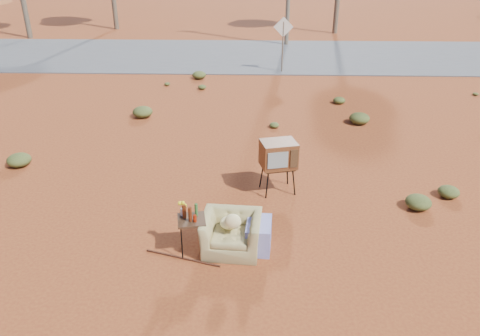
{
  "coord_description": "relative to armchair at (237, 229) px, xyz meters",
  "views": [
    {
      "loc": [
        0.39,
        -6.92,
        4.88
      ],
      "look_at": [
        0.13,
        1.41,
        0.8
      ],
      "focal_mm": 35.0,
      "sensor_mm": 36.0,
      "label": 1
    }
  ],
  "objects": [
    {
      "name": "scrub_patch",
      "position": [
        -0.94,
        4.59,
        -0.27
      ],
      "size": [
        17.49,
        8.07,
        0.33
      ],
      "color": "#4D5726",
      "rests_on": "ground"
    },
    {
      "name": "road_sign",
      "position": [
        1.38,
        12.18,
        1.09
      ],
      "size": [
        0.78,
        0.06,
        2.19
      ],
      "color": "brown",
      "rests_on": "ground"
    },
    {
      "name": "side_table",
      "position": [
        -0.79,
        -0.09,
        0.28
      ],
      "size": [
        0.54,
        0.54,
        0.94
      ],
      "rotation": [
        0.0,
        0.0,
        0.18
      ],
      "color": "#3A2615",
      "rests_on": "ground"
    },
    {
      "name": "highway",
      "position": [
        -0.12,
        15.18,
        -0.39
      ],
      "size": [
        140.0,
        7.0,
        0.04
      ],
      "primitive_type": "cube",
      "color": "#565659",
      "rests_on": "ground"
    },
    {
      "name": "tv_unit",
      "position": [
        0.79,
        2.12,
        0.44
      ],
      "size": [
        0.83,
        0.72,
        1.14
      ],
      "rotation": [
        0.0,
        0.0,
        0.25
      ],
      "color": "black",
      "rests_on": "ground"
    },
    {
      "name": "rusty_bar",
      "position": [
        -0.9,
        -0.32,
        -0.39
      ],
      "size": [
        1.31,
        0.44,
        0.04
      ],
      "primitive_type": "cylinder",
      "rotation": [
        0.0,
        1.57,
        -0.3
      ],
      "color": "#442012",
      "rests_on": "ground"
    },
    {
      "name": "ground",
      "position": [
        -0.12,
        0.18,
        -0.41
      ],
      "size": [
        140.0,
        140.0,
        0.0
      ],
      "primitive_type": "plane",
      "color": "brown",
      "rests_on": "ground"
    },
    {
      "name": "armchair",
      "position": [
        0.0,
        0.0,
        0.0
      ],
      "size": [
        1.23,
        0.76,
        0.88
      ],
      "rotation": [
        0.0,
        0.0,
        -0.07
      ],
      "color": "#9A8A54",
      "rests_on": "ground"
    }
  ]
}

